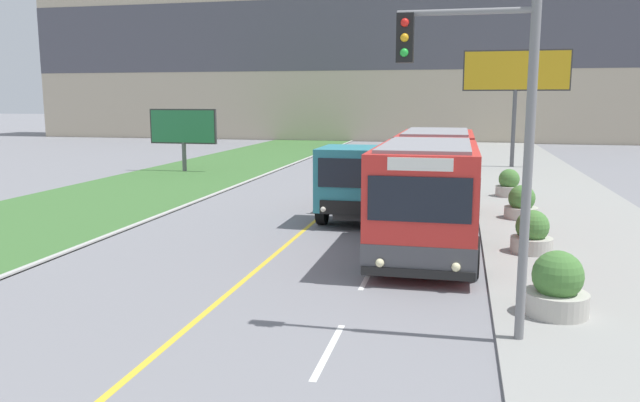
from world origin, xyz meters
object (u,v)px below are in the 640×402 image
Objects in this scene: traffic_light_mast at (490,122)px; planter_round_second at (532,234)px; city_bus at (431,184)px; planter_round_near at (557,287)px; dump_truck at (359,183)px; planter_round_far at (509,184)px; planter_round_third at (521,204)px; billboard_large at (516,75)px; billboard_small at (183,128)px; car_distant at (447,158)px.

planter_round_second is (1.51, 6.44, -3.21)m from traffic_light_mast.
city_bus is 2.04× the size of traffic_light_mast.
dump_truck is at bearing 120.62° from planter_round_near.
planter_round_near is 1.07× the size of planter_round_far.
dump_truck is at bearing -168.14° from planter_round_third.
billboard_large reaches higher than billboard_small.
planter_round_far is at bearing 84.35° from traffic_light_mast.
planter_round_near is (2.60, -25.37, -0.07)m from car_distant.
traffic_light_mast reaches higher than billboard_small.
car_distant is 15.62m from planter_round_third.
billboard_large reaches higher than car_distant.
planter_round_second is at bearing -38.32° from city_bus.
planter_round_third is (2.96, 2.81, -0.97)m from city_bus.
traffic_light_mast reaches higher than planter_round_near.
billboard_large is (6.47, 18.25, 4.23)m from dump_truck.
planter_round_second is 10.01m from planter_round_far.
traffic_light_mast is 4.79× the size of planter_round_near.
billboard_small is 23.71m from planter_round_second.
city_bus is 3.03m from dump_truck.
planter_round_far is at bearing 89.33° from planter_round_second.
city_bus is at bearing -90.35° from car_distant.
traffic_light_mast is 28.73m from billboard_large.
planter_round_third reaches higher than planter_round_second.
billboard_small reaches higher than dump_truck.
dump_truck reaches higher than planter_round_near.
city_bus is 20.68m from billboard_large.
car_distant is at bearing 92.49° from traffic_light_mast.
billboard_large reaches higher than planter_round_second.
billboard_large is (3.83, 1.74, 4.85)m from car_distant.
traffic_light_mast is at bearing -98.39° from planter_round_third.
billboard_large is 5.63× the size of planter_round_near.
planter_round_second is at bearing -90.67° from planter_round_far.
planter_round_far is (2.90, 7.81, -0.96)m from city_bus.
planter_round_second is at bearing -42.59° from billboard_small.
billboard_small is at bearing -161.77° from billboard_large.
car_distant is at bearing 105.09° from planter_round_far.
dump_truck reaches higher than planter_round_third.
traffic_light_mast is 5.14× the size of planter_round_far.
planter_round_far is at bearing 89.28° from planter_round_near.
planter_round_near is 5.01m from planter_round_second.
car_distant is (0.11, 18.16, -0.86)m from city_bus.
traffic_light_mast is at bearing -103.19° from planter_round_second.
planter_round_third is (-0.98, -17.10, -4.96)m from billboard_large.
planter_round_third is at bearing -93.27° from billboard_large.
traffic_light_mast is at bearing -87.51° from car_distant.
car_distant is at bearing 97.48° from planter_round_second.
billboard_small reaches higher than city_bus.
dump_truck is 1.06× the size of traffic_light_mast.
planter_round_third is 1.00× the size of planter_round_far.
city_bus is at bearing -43.35° from billboard_small.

